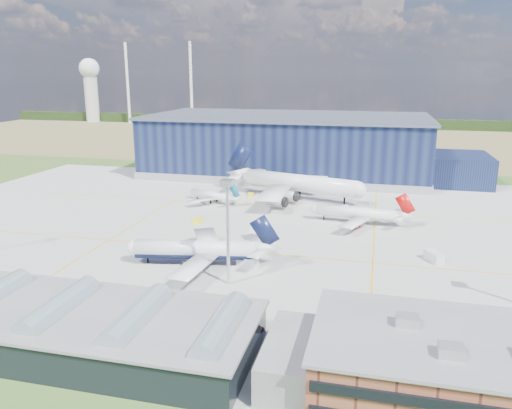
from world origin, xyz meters
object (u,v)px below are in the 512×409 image
at_px(airliner_navy, 195,240).
at_px(gse_tug_c, 251,195).
at_px(airliner_red, 357,207).
at_px(car_a, 280,330).
at_px(hangar, 294,148).
at_px(airliner_widebody, 298,174).
at_px(gse_van_b, 434,257).
at_px(gse_van_c, 324,326).
at_px(gse_cart_b, 362,197).
at_px(car_b, 362,340).
at_px(gse_van_a, 248,262).
at_px(light_mast_center, 228,215).
at_px(airstair, 259,233).
at_px(airliner_regional, 212,192).
at_px(gse_cart_a, 346,207).
at_px(ops_building, 481,372).
at_px(gse_tug_a, 198,221).

distance_m(airliner_navy, gse_tug_c, 68.42).
xyz_separation_m(airliner_red, car_a, (-9.58, -70.00, -4.52)).
xyz_separation_m(hangar, airliner_red, (31.65, -72.80, -6.47)).
distance_m(airliner_widebody, gse_van_b, 68.05).
bearing_deg(gse_van_c, hangar, -8.11).
height_order(airliner_red, airliner_widebody, airliner_widebody).
relative_size(gse_van_c, car_a, 1.40).
distance_m(gse_cart_b, car_b, 102.20).
relative_size(gse_van_a, gse_van_b, 0.95).
height_order(light_mast_center, airstair, light_mast_center).
height_order(airliner_red, airliner_regional, airliner_red).
bearing_deg(airstair, car_a, -56.31).
relative_size(airliner_red, gse_tug_c, 10.46).
xyz_separation_m(gse_cart_a, gse_cart_b, (4.58, 15.92, -0.00)).
bearing_deg(airliner_red, ops_building, 110.47).
bearing_deg(airliner_regional, airliner_red, -172.41).
distance_m(airliner_navy, gse_van_c, 41.87).
bearing_deg(gse_van_a, gse_cart_a, 0.60).
xyz_separation_m(gse_tug_a, car_b, (51.06, -59.05, -0.08)).
bearing_deg(gse_tug_a, airliner_navy, -68.25).
relative_size(airliner_red, gse_van_c, 6.14).
xyz_separation_m(hangar, gse_tug_c, (-7.68, -47.56, -10.96)).
distance_m(light_mast_center, airstair, 33.59).
relative_size(ops_building, car_a, 12.52).
distance_m(light_mast_center, gse_cart_b, 88.98).
relative_size(airliner_red, gse_cart_a, 11.90).
height_order(airliner_widebody, car_b, airliner_widebody).
bearing_deg(gse_tug_a, gse_tug_c, 80.59).
bearing_deg(gse_tug_a, gse_cart_a, 34.62).
xyz_separation_m(airliner_regional, gse_cart_b, (50.87, 18.10, -3.21)).
bearing_deg(gse_van_a, airliner_widebody, 17.78).
xyz_separation_m(hangar, airliner_navy, (-3.63, -115.65, -5.56)).
relative_size(gse_tug_c, car_a, 0.82).
xyz_separation_m(gse_tug_a, gse_van_c, (44.52, -57.05, 0.53)).
distance_m(car_a, car_b, 13.96).
bearing_deg(airstair, hangar, 109.92).
relative_size(airliner_red, car_a, 8.58).
distance_m(ops_building, gse_cart_a, 101.35).
distance_m(airliner_regional, gse_cart_b, 54.09).
bearing_deg(light_mast_center, hangar, 93.30).
bearing_deg(ops_building, gse_cart_a, 104.10).
distance_m(airliner_navy, airstair, 24.16).
bearing_deg(ops_building, airliner_navy, 144.95).
distance_m(gse_tug_c, car_b, 104.80).
distance_m(gse_van_b, gse_tug_c, 79.14).
relative_size(airliner_navy, gse_van_b, 7.02).
bearing_deg(airstair, ops_building, -37.05).
distance_m(ops_building, gse_van_a, 59.65).
bearing_deg(airliner_widebody, airliner_red, -33.18).
bearing_deg(airliner_widebody, hangar, 118.34).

